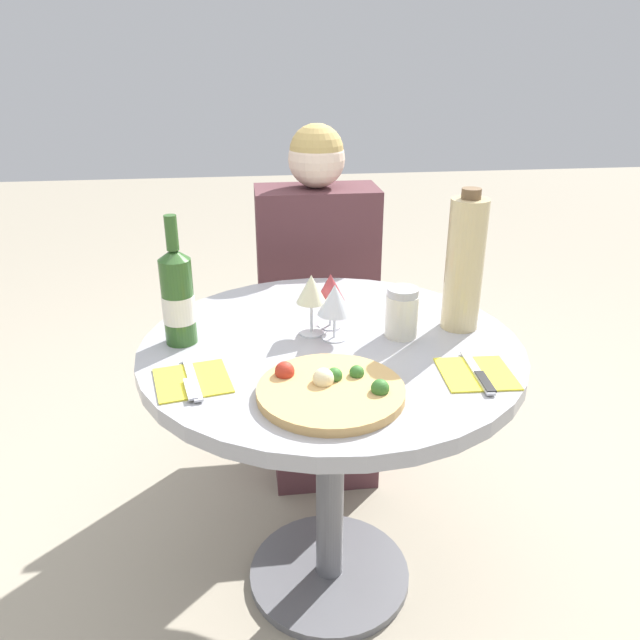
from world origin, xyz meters
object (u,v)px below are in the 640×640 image
object	(u,v)px
chair_behind_diner	(315,324)
seated_diner	(320,324)
wine_bottle	(178,297)
tall_carafe	(465,264)
pizza_large	(330,390)
dining_table	(331,395)

from	to	relation	value
chair_behind_diner	seated_diner	xyz separation A→B (m)	(-0.00, -0.14, 0.07)
seated_diner	wine_bottle	bearing A→B (deg)	54.64
wine_bottle	tall_carafe	distance (m)	0.68
chair_behind_diner	tall_carafe	bearing A→B (deg)	111.74
pizza_large	chair_behind_diner	bearing A→B (deg)	85.16
pizza_large	tall_carafe	world-z (taller)	tall_carafe
chair_behind_diner	tall_carafe	size ratio (longest dim) A/B	2.69
seated_diner	pizza_large	world-z (taller)	seated_diner
pizza_large	tall_carafe	distance (m)	0.49
dining_table	pizza_large	world-z (taller)	pizza_large
chair_behind_diner	seated_diner	distance (m)	0.16
chair_behind_diner	seated_diner	size ratio (longest dim) A/B	0.80
wine_bottle	seated_diner	bearing A→B (deg)	54.64
dining_table	seated_diner	world-z (taller)	seated_diner
chair_behind_diner	tall_carafe	world-z (taller)	tall_carafe
dining_table	chair_behind_diner	world-z (taller)	chair_behind_diner
pizza_large	tall_carafe	bearing A→B (deg)	38.68
dining_table	tall_carafe	size ratio (longest dim) A/B	2.61
chair_behind_diner	pizza_large	distance (m)	1.04
wine_bottle	tall_carafe	bearing A→B (deg)	0.33
tall_carafe	wine_bottle	bearing A→B (deg)	-179.67
pizza_large	dining_table	bearing A→B (deg)	81.58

